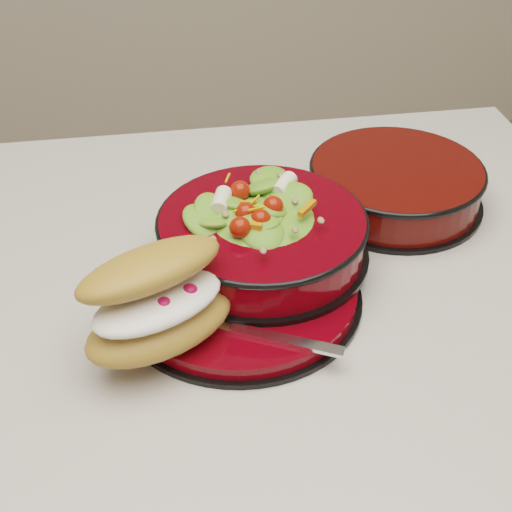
{
  "coord_description": "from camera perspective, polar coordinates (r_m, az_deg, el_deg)",
  "views": [
    {
      "loc": [
        0.08,
        -0.6,
        1.39
      ],
      "look_at": [
        0.18,
        -0.01,
        0.94
      ],
      "focal_mm": 50.0,
      "sensor_mm": 36.0,
      "label": 1
    }
  ],
  "objects": [
    {
      "name": "salad_bowl",
      "position": [
        0.76,
        0.49,
        2.24
      ],
      "size": [
        0.23,
        0.23,
        0.1
      ],
      "rotation": [
        0.0,
        0.0,
        -0.31
      ],
      "color": "black",
      "rests_on": "dinner_plate"
    },
    {
      "name": "extra_bowl",
      "position": [
        0.91,
        11.09,
        5.75
      ],
      "size": [
        0.22,
        0.22,
        0.05
      ],
      "rotation": [
        0.0,
        0.0,
        0.28
      ],
      "color": "black",
      "rests_on": "island_counter"
    },
    {
      "name": "fork",
      "position": [
        0.69,
        -0.64,
        -6.05
      ],
      "size": [
        0.16,
        0.1,
        0.0
      ],
      "rotation": [
        0.0,
        0.0,
        1.1
      ],
      "color": "silver",
      "rests_on": "dinner_plate"
    },
    {
      "name": "croissant",
      "position": [
        0.66,
        -7.86,
        -3.58
      ],
      "size": [
        0.17,
        0.15,
        0.09
      ],
      "rotation": [
        0.0,
        0.0,
        0.46
      ],
      "color": "#A17131",
      "rests_on": "dinner_plate"
    },
    {
      "name": "dinner_plate",
      "position": [
        0.75,
        -1.19,
        -2.9
      ],
      "size": [
        0.26,
        0.26,
        0.02
      ],
      "rotation": [
        0.0,
        0.0,
        0.37
      ],
      "color": "black",
      "rests_on": "island_counter"
    }
  ]
}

